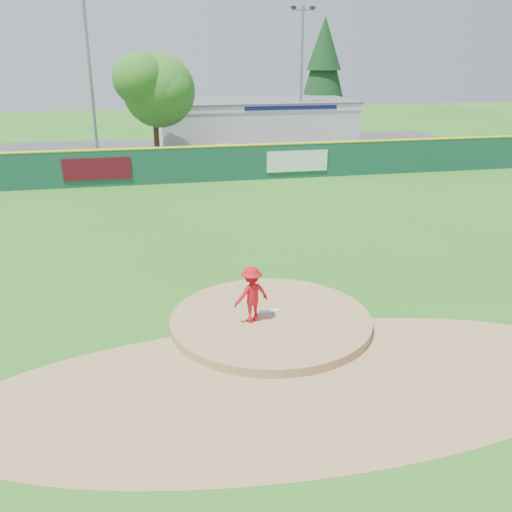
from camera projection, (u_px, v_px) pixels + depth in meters
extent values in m
plane|color=#286B19|center=(271.00, 325.00, 15.68)|extent=(120.00, 120.00, 0.00)
cylinder|color=#9E774C|center=(271.00, 325.00, 15.68)|extent=(5.50, 5.50, 0.50)
cube|color=white|center=(268.00, 311.00, 15.86)|extent=(0.60, 0.15, 0.04)
cylinder|color=#9E774C|center=(300.00, 384.00, 12.92)|extent=(15.40, 15.40, 0.01)
cube|color=#38383A|center=(185.00, 155.00, 40.50)|extent=(44.00, 16.00, 0.02)
imported|color=red|center=(252.00, 294.00, 15.10)|extent=(1.13, 0.87, 1.54)
imported|color=silver|center=(232.00, 154.00, 36.87)|extent=(5.20, 3.33, 1.33)
cube|color=silver|center=(254.00, 121.00, 45.69)|extent=(15.00, 8.00, 3.20)
cube|color=white|center=(265.00, 108.00, 41.51)|extent=(15.00, 0.06, 0.55)
cube|color=#0F194C|center=(291.00, 108.00, 41.85)|extent=(7.00, 0.03, 0.28)
cube|color=#59595B|center=(254.00, 100.00, 45.12)|extent=(15.20, 8.20, 0.12)
cube|color=#560C18|center=(97.00, 169.00, 30.77)|extent=(3.60, 0.04, 1.20)
cube|color=white|center=(297.00, 161.00, 32.90)|extent=(3.60, 0.04, 1.20)
cube|color=#154434|center=(198.00, 165.00, 31.89)|extent=(40.00, 0.10, 2.00)
cylinder|color=yellow|center=(198.00, 147.00, 31.54)|extent=(40.00, 0.14, 0.14)
cylinder|color=#382314|center=(157.00, 141.00, 37.84)|extent=(0.36, 0.36, 2.60)
sphere|color=#387F23|center=(154.00, 91.00, 36.72)|extent=(5.60, 5.60, 5.60)
cylinder|color=#382314|center=(322.00, 123.00, 50.97)|extent=(0.40, 0.40, 1.60)
cone|color=#113A16|center=(324.00, 67.00, 49.34)|extent=(4.40, 4.40, 7.90)
cylinder|color=gray|center=(90.00, 74.00, 37.48)|extent=(0.20, 0.20, 11.00)
cylinder|color=gray|center=(301.00, 79.00, 42.33)|extent=(0.20, 0.20, 10.00)
cube|color=gray|center=(303.00, 10.00, 40.71)|extent=(1.60, 0.10, 0.10)
cube|color=black|center=(294.00, 7.00, 40.53)|extent=(0.35, 0.25, 0.20)
cube|color=black|center=(313.00, 8.00, 40.79)|extent=(0.35, 0.25, 0.20)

